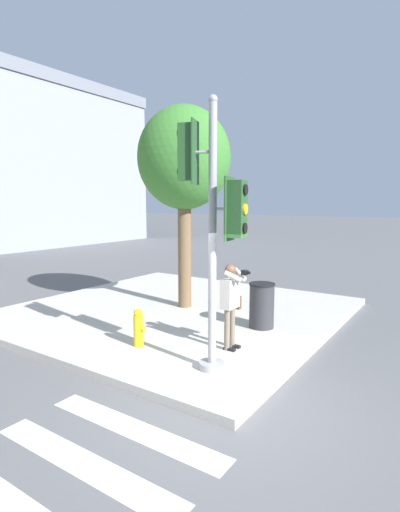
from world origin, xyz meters
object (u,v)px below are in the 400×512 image
at_px(street_tree, 184,160).
at_px(trash_bin, 262,305).
at_px(fire_hydrant, 138,328).
at_px(person_photographer, 231,299).
at_px(traffic_signal_pole, 212,215).

bearing_deg(street_tree, trash_bin, -101.62).
height_order(fire_hydrant, trash_bin, trash_bin).
distance_m(person_photographer, street_tree, 4.43).
bearing_deg(street_tree, person_photographer, -128.50).
height_order(traffic_signal_pole, street_tree, street_tree).
bearing_deg(person_photographer, traffic_signal_pole, -168.09).
distance_m(traffic_signal_pole, fire_hydrant, 2.89).
bearing_deg(street_tree, traffic_signal_pole, -137.83).
xyz_separation_m(traffic_signal_pole, person_photographer, (1.05, 0.22, -1.64)).
xyz_separation_m(person_photographer, street_tree, (2.07, 2.60, 2.93)).
bearing_deg(fire_hydrant, trash_bin, -31.71).
bearing_deg(traffic_signal_pole, street_tree, 42.17).
bearing_deg(fire_hydrant, traffic_signal_pole, -94.42).
bearing_deg(traffic_signal_pole, fire_hydrant, 85.58).
xyz_separation_m(fire_hydrant, trash_bin, (2.45, -1.52, 0.14)).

